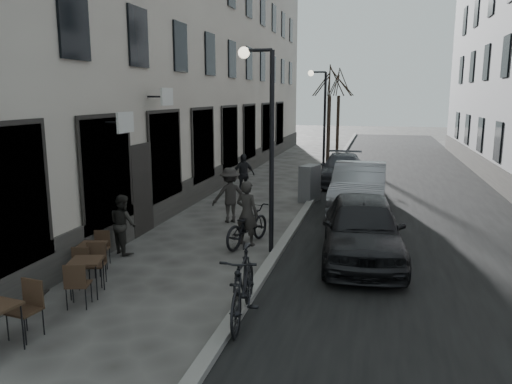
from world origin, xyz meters
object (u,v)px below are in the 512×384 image
at_px(streetlamp_far, 321,112).
at_px(utility_cabinet, 310,183).
at_px(moped, 243,285).
at_px(tree_far, 339,83).
at_px(bistro_set_c, 93,255).
at_px(bicycle, 247,225).
at_px(pedestrian_mid, 230,195).
at_px(car_far, 342,169).
at_px(car_near, 362,228).
at_px(tree_near, 330,81).
at_px(bistro_set_b, 87,274).
at_px(pedestrian_far, 243,175).
at_px(car_mid, 359,187).
at_px(sign_board, 32,276).
at_px(streetlamp_near, 265,128).
at_px(pedestrian_near, 123,224).

xyz_separation_m(streetlamp_far, utility_cabinet, (0.27, -5.63, -2.48)).
bearing_deg(moped, tree_far, 85.48).
bearing_deg(bistro_set_c, bicycle, 34.49).
bearing_deg(pedestrian_mid, car_far, -140.51).
height_order(tree_far, car_near, tree_far).
bearing_deg(bistro_set_c, car_far, 59.02).
bearing_deg(utility_cabinet, bistro_set_c, -94.37).
relative_size(tree_near, tree_far, 1.00).
height_order(tree_far, bistro_set_c, tree_far).
bearing_deg(bistro_set_b, utility_cabinet, 57.06).
bearing_deg(pedestrian_far, tree_far, 41.10).
relative_size(tree_far, car_mid, 1.14).
bearing_deg(bicycle, car_mid, -103.47).
distance_m(bistro_set_b, bicycle, 4.65).
bearing_deg(bicycle, utility_cabinet, -82.11).
distance_m(bicycle, car_near, 3.08).
distance_m(sign_board, car_near, 7.39).
bearing_deg(bicycle, tree_far, -75.74).
height_order(bistro_set_b, car_near, car_near).
height_order(streetlamp_near, moped, streetlamp_near).
bearing_deg(streetlamp_near, car_mid, 67.77).
xyz_separation_m(pedestrian_far, car_far, (3.63, 3.62, -0.17)).
relative_size(car_near, moped, 2.13).
bearing_deg(car_mid, pedestrian_far, 161.01).
height_order(sign_board, car_mid, car_mid).
distance_m(tree_far, bicycle, 20.98).
relative_size(tree_far, car_near, 1.22).
bearing_deg(streetlamp_far, car_mid, -72.41).
relative_size(bicycle, car_far, 0.44).
distance_m(bistro_set_c, sign_board, 1.53).
relative_size(car_mid, moped, 2.28).
bearing_deg(bistro_set_c, pedestrian_near, 79.72).
relative_size(bistro_set_c, sign_board, 1.37).
height_order(bistro_set_b, moped, moped).
height_order(streetlamp_far, car_near, streetlamp_far).
distance_m(bistro_set_c, pedestrian_far, 9.44).
bearing_deg(sign_board, pedestrian_mid, 58.80).
height_order(pedestrian_near, pedestrian_far, pedestrian_far).
height_order(bistro_set_c, sign_board, sign_board).
relative_size(streetlamp_near, moped, 2.33).
height_order(streetlamp_near, streetlamp_far, same).
xyz_separation_m(car_near, car_mid, (-0.30, 5.32, 0.03)).
relative_size(bistro_set_b, car_mid, 0.31).
xyz_separation_m(bistro_set_c, car_mid, (5.54, 7.73, 0.40)).
bearing_deg(utility_cabinet, car_mid, -13.07).
height_order(bistro_set_c, car_far, car_far).
relative_size(bistro_set_b, sign_board, 1.50).
bearing_deg(pedestrian_far, moped, -113.43).
bearing_deg(streetlamp_near, pedestrian_mid, 122.97).
height_order(bicycle, moped, moped).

